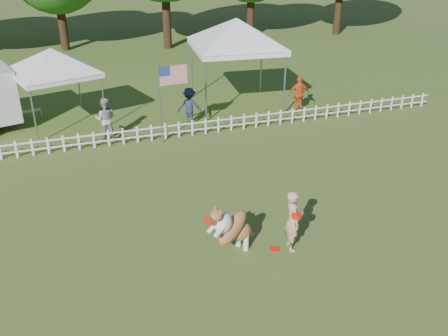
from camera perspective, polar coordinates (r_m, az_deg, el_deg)
name	(u,v)px	position (r m, az deg, el deg)	size (l,w,h in m)	color
ground	(238,245)	(12.21, 1.66, -8.81)	(120.00, 120.00, 0.00)	#3D631F
picket_fence	(172,130)	(18.03, -5.96, 4.30)	(22.00, 0.08, 0.60)	white
handler	(293,220)	(11.80, 7.84, -5.96)	(0.56, 0.37, 1.54)	tan
dog	(233,227)	(11.56, 1.09, -6.81)	(1.38, 0.46, 1.42)	brown
frisbee_on_turf	(274,249)	(12.12, 5.79, -9.21)	(0.24, 0.24, 0.02)	red
canopy_tent_left	(57,88)	(19.84, -18.57, 8.62)	(2.78, 2.78, 2.87)	white
canopy_tent_right	(236,64)	(20.86, 1.37, 11.77)	(3.43, 3.43, 3.54)	white
flag_pole	(160,105)	(17.27, -7.30, 7.11)	(1.07, 0.11, 2.79)	gray
spectator_a	(106,119)	(18.16, -13.38, 5.48)	(0.75, 0.59, 1.54)	#9D9CA1
spectator_b	(189,106)	(19.12, -3.98, 7.05)	(0.93, 0.54, 1.45)	#212A47
spectator_c	(299,94)	(20.62, 8.57, 8.35)	(0.88, 0.37, 1.50)	#E9551B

